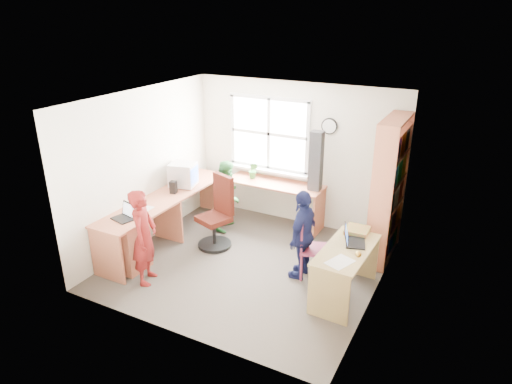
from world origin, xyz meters
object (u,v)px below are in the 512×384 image
crt_monitor (183,175)px  laptop_right (352,239)px  potted_plant (253,171)px  swivel_chair (218,216)px  right_desk (346,262)px  l_desk (162,226)px  wooden_chair (309,245)px  person_green (228,195)px  bookshelf (388,193)px  cd_tower (316,161)px  laptop_left (125,215)px  person_red (144,237)px  person_navy (303,234)px

crt_monitor → laptop_right: (2.98, -0.52, -0.21)m
crt_monitor → potted_plant: 1.19m
swivel_chair → right_desk: bearing=8.6°
l_desk → wooden_chair: (2.18, 0.43, 0.02)m
right_desk → person_green: size_ratio=1.02×
l_desk → swivel_chair: 0.86m
swivel_chair → laptop_right: size_ratio=2.88×
bookshelf → swivel_chair: bookshelf is taller
right_desk → cd_tower: 1.98m
laptop_left → person_red: 0.54m
wooden_chair → laptop_right: laptop_right is taller
bookshelf → laptop_right: size_ratio=5.35×
cd_tower → potted_plant: bearing=-179.7°
laptop_right → person_red: person_red is taller
right_desk → potted_plant: (-2.12, 1.53, 0.40)m
crt_monitor → laptop_left: crt_monitor is taller
laptop_left → wooden_chair: bearing=35.6°
l_desk → swivel_chair: bearing=45.3°
cd_tower → bookshelf: bearing=-12.2°
bookshelf → wooden_chair: size_ratio=2.41×
cd_tower → person_red: 2.89m
wooden_chair → person_green: size_ratio=0.74×
l_desk → laptop_right: bearing=7.3°
laptop_right → person_red: bearing=97.0°
person_red → person_navy: (1.81, 1.09, -0.03)m
bookshelf → wooden_chair: bookshelf is taller
swivel_chair → person_green: person_green is taller
wooden_chair → person_green: bearing=136.4°
right_desk → potted_plant: size_ratio=4.14×
wooden_chair → person_red: (-1.90, -1.13, 0.19)m
l_desk → bookshelf: bearing=26.4°
crt_monitor → person_red: (0.50, -1.58, -0.29)m
swivel_chair → laptop_right: (2.17, -0.25, 0.25)m
wooden_chair → laptop_right: 0.65m
potted_plant → swivel_chair: bearing=-91.9°
crt_monitor → potted_plant: (0.85, 0.84, -0.05)m
laptop_right → person_navy: person_navy is taller
cd_tower → potted_plant: (-1.11, -0.01, -0.33)m
bookshelf → person_green: size_ratio=1.78×
bookshelf → laptop_right: (-0.19, -1.11, -0.26)m
swivel_chair → cd_tower: (1.15, 1.11, 0.74)m
person_green → laptop_left: bearing=150.6°
bookshelf → person_navy: size_ratio=1.65×
bookshelf → cd_tower: bearing=168.1°
wooden_chair → crt_monitor: (-2.39, 0.45, 0.48)m
wooden_chair → person_green: (-1.75, 0.78, 0.12)m
l_desk → person_green: (0.43, 1.20, 0.13)m
laptop_left → potted_plant: size_ratio=1.21×
person_green → laptop_right: bearing=-119.2°
l_desk → laptop_right: 2.81m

